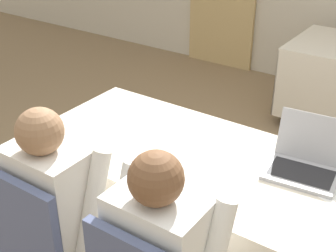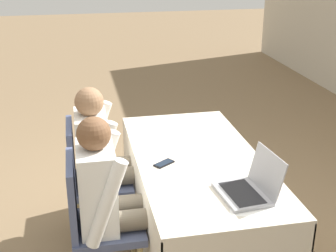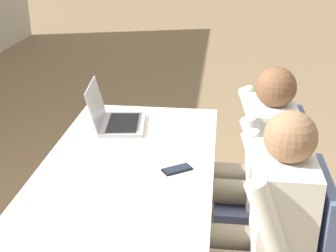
{
  "view_description": "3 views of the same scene",
  "coord_description": "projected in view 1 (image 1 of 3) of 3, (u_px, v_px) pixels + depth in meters",
  "views": [
    {
      "loc": [
        1.07,
        -1.76,
        1.99
      ],
      "look_at": [
        0.0,
        -0.21,
        0.97
      ],
      "focal_mm": 50.0,
      "sensor_mm": 36.0,
      "label": 1
    },
    {
      "loc": [
        2.78,
        -0.77,
        2.11
      ],
      "look_at": [
        0.0,
        -0.21,
        0.97
      ],
      "focal_mm": 50.0,
      "sensor_mm": 36.0,
      "label": 2
    },
    {
      "loc": [
        -1.9,
        -0.43,
        1.8
      ],
      "look_at": [
        0.0,
        -0.21,
        0.97
      ],
      "focal_mm": 50.0,
      "sensor_mm": 36.0,
      "label": 3
    }
  ],
  "objects": [
    {
      "name": "paper_centre_table",
      "position": [
        92.0,
        132.0,
        2.6
      ],
      "size": [
        0.29,
        0.35,
        0.0
      ],
      "rotation": [
        0.0,
        0.0,
        -0.3
      ],
      "color": "white",
      "rests_on": "conference_table_near"
    },
    {
      "name": "person_checkered_shirt",
      "position": [
        64.0,
        202.0,
        2.13
      ],
      "size": [
        0.5,
        0.52,
        1.18
      ],
      "rotation": [
        0.0,
        0.0,
        3.14
      ],
      "color": "#665B4C",
      "rests_on": "ground_plane"
    },
    {
      "name": "conference_table_near",
      "position": [
        190.0,
        180.0,
        2.49
      ],
      "size": [
        1.74,
        0.84,
        0.72
      ],
      "color": "beige",
      "rests_on": "ground_plane"
    },
    {
      "name": "chair_near_left",
      "position": [
        52.0,
        242.0,
        2.13
      ],
      "size": [
        0.44,
        0.44,
        0.92
      ],
      "rotation": [
        0.0,
        0.0,
        3.14
      ],
      "color": "tan",
      "rests_on": "ground_plane"
    },
    {
      "name": "cell_phone",
      "position": [
        172.0,
        177.0,
        2.21
      ],
      "size": [
        0.13,
        0.15,
        0.01
      ],
      "rotation": [
        0.0,
        0.0,
        0.6
      ],
      "color": "black",
      "rests_on": "conference_table_near"
    },
    {
      "name": "laptop",
      "position": [
        305.0,
        163.0,
        2.24
      ],
      "size": [
        0.37,
        0.34,
        0.25
      ],
      "rotation": [
        0.0,
        0.0,
        0.11
      ],
      "color": "#99999E",
      "rests_on": "conference_table_near"
    },
    {
      "name": "paper_left_edge",
      "position": [
        150.0,
        117.0,
        2.76
      ],
      "size": [
        0.23,
        0.31,
        0.0
      ],
      "rotation": [
        0.0,
        0.0,
        -0.06
      ],
      "color": "white",
      "rests_on": "conference_table_near"
    },
    {
      "name": "paper_beside_laptop",
      "position": [
        333.0,
        182.0,
        2.18
      ],
      "size": [
        0.3,
        0.35,
        0.0
      ],
      "rotation": [
        0.0,
        0.0,
        -0.37
      ],
      "color": "white",
      "rests_on": "conference_table_near"
    }
  ]
}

